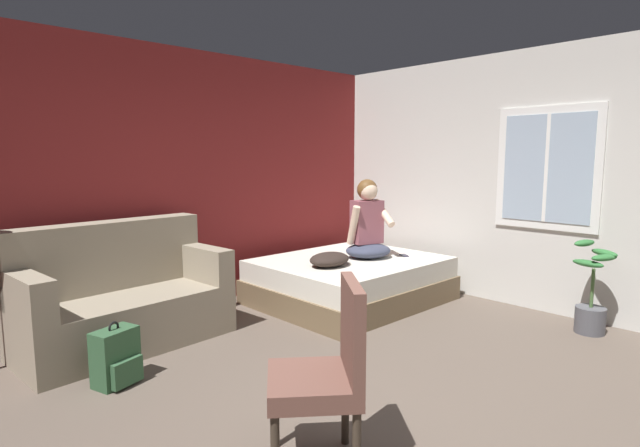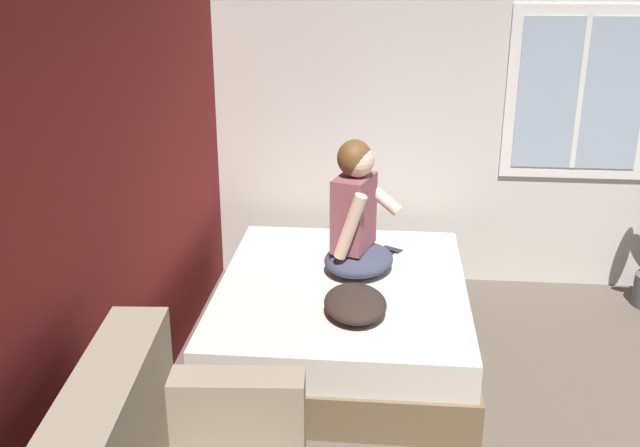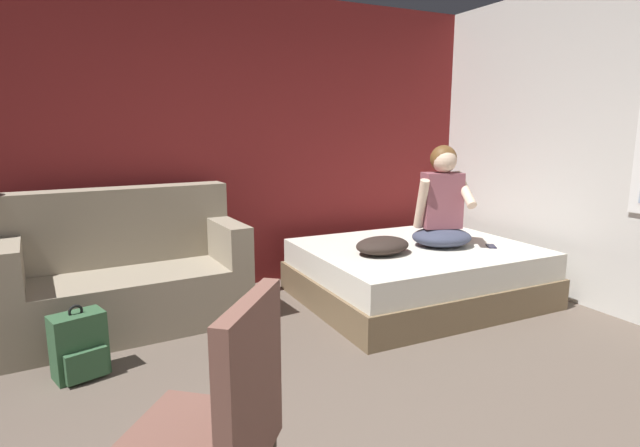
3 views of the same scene
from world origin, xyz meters
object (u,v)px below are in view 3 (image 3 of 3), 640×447
Objects in this scene: couch at (127,275)px; throw_pillow at (382,245)px; bed at (416,273)px; cell_phone at (491,246)px; person_seated at (442,206)px; backpack at (80,347)px; side_chair at (215,426)px.

couch is 2.02m from throw_pillow.
bed is 0.69m from cell_phone.
backpack is (-2.90, -0.20, -0.64)m from person_seated.
backpack is 0.95× the size of throw_pillow.
couch is (-2.35, 0.48, 0.16)m from bed.
side_chair is 2.04× the size of throw_pillow.
side_chair is 2.14× the size of backpack.
side_chair is at bearing -88.44° from couch.
bed reaches higher than backpack.
cell_phone is (0.57, -0.31, 0.25)m from bed.
side_chair is (0.07, -2.45, 0.14)m from couch.
person_seated is at bearing 3.97° from backpack.
cell_phone reaches higher than backpack.
couch is 2.01× the size of person_seated.
throw_pillow is at bearing -166.81° from bed.
cell_phone is (0.37, -0.23, -0.35)m from person_seated.
side_chair reaches higher than cell_phone.
couch is 0.86m from backpack.
person_seated is at bearing 37.38° from side_chair.
person_seated reaches higher than backpack.
bed is at bearing 5.81° from backpack.
couch is at bearing 163.16° from throw_pillow.
side_chair is 1.12× the size of person_seated.
side_chair is 2.64m from throw_pillow.
bed is 4.26× the size of backpack.
person_seated is 2.98m from backpack.
couch is at bearing 167.66° from person_seated.
bed is 13.55× the size of cell_phone.
side_chair is at bearing -76.05° from backpack.
cell_phone is at bearing -11.76° from throw_pillow.
throw_pillow reaches higher than bed.
backpack is at bearing -176.03° from person_seated.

